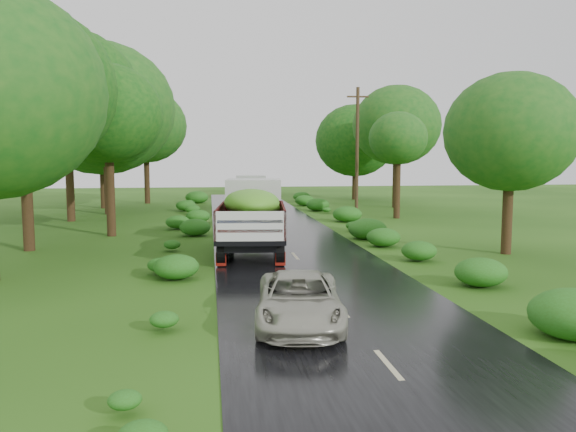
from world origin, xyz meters
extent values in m
plane|color=#1E440E|center=(0.00, 0.00, 0.00)|extent=(120.00, 120.00, 0.00)
cube|color=black|center=(0.00, 5.00, 0.01)|extent=(6.50, 80.00, 0.02)
cube|color=#BFB78C|center=(0.00, -4.00, 0.02)|extent=(0.12, 1.60, 0.00)
cube|color=#BFB78C|center=(0.00, 0.00, 0.02)|extent=(0.12, 1.60, 0.00)
cube|color=#BFB78C|center=(0.00, 4.00, 0.02)|extent=(0.12, 1.60, 0.00)
cube|color=#BFB78C|center=(0.00, 8.00, 0.02)|extent=(0.12, 1.60, 0.00)
cube|color=#BFB78C|center=(0.00, 12.00, 0.02)|extent=(0.12, 1.60, 0.00)
cube|color=#BFB78C|center=(0.00, 16.00, 0.02)|extent=(0.12, 1.60, 0.00)
cube|color=#BFB78C|center=(0.00, 20.00, 0.02)|extent=(0.12, 1.60, 0.00)
cube|color=#BFB78C|center=(0.00, 24.00, 0.02)|extent=(0.12, 1.60, 0.00)
cube|color=#BFB78C|center=(0.00, 28.00, 0.02)|extent=(0.12, 1.60, 0.00)
cube|color=#BFB78C|center=(0.00, 32.00, 0.02)|extent=(0.12, 1.60, 0.00)
cube|color=#BFB78C|center=(0.00, 36.00, 0.02)|extent=(0.12, 1.60, 0.00)
cube|color=#BFB78C|center=(0.00, 40.00, 0.02)|extent=(0.12, 1.60, 0.00)
cube|color=black|center=(-1.65, 8.95, 0.73)|extent=(2.54, 6.45, 0.31)
cylinder|color=black|center=(-2.50, 11.34, 0.56)|extent=(0.42, 1.14, 1.12)
cylinder|color=black|center=(-0.35, 11.12, 0.56)|extent=(0.42, 1.14, 1.12)
cylinder|color=black|center=(-2.87, 7.64, 0.56)|extent=(0.42, 1.14, 1.12)
cylinder|color=black|center=(-0.72, 7.43, 0.56)|extent=(0.42, 1.14, 1.12)
cylinder|color=black|center=(-2.98, 6.50, 0.56)|extent=(0.42, 1.14, 1.12)
cylinder|color=black|center=(-0.83, 6.29, 0.56)|extent=(0.42, 1.14, 1.12)
cube|color=maroon|center=(-3.02, 6.13, 0.31)|extent=(0.38, 0.08, 0.50)
cube|color=maroon|center=(-0.87, 5.91, 0.31)|extent=(0.38, 0.08, 0.50)
cube|color=silver|center=(-1.40, 11.45, 1.94)|extent=(2.66, 2.35, 2.12)
cube|color=black|center=(-1.77, 7.79, 0.97)|extent=(3.03, 5.03, 0.18)
cube|color=#410B0C|center=(-3.00, 7.91, 1.59)|extent=(0.56, 4.78, 1.06)
cube|color=#410B0C|center=(-0.53, 7.67, 1.59)|extent=(0.56, 4.78, 1.06)
cube|color=#410B0C|center=(-1.53, 10.13, 1.59)|extent=(2.56, 0.34, 1.06)
cube|color=silver|center=(-2.00, 5.45, 1.59)|extent=(2.56, 0.34, 1.06)
ellipsoid|color=#328618|center=(-1.77, 7.79, 2.26)|extent=(2.55, 4.23, 1.12)
cube|color=black|center=(-0.50, 25.28, 0.63)|extent=(2.03, 5.59, 0.27)
cylinder|color=black|center=(-1.32, 27.34, 0.49)|extent=(0.34, 0.99, 0.98)
cylinder|color=black|center=(0.57, 27.22, 0.49)|extent=(0.34, 0.99, 0.98)
cylinder|color=black|center=(-1.53, 24.10, 0.49)|extent=(0.34, 0.99, 0.98)
cylinder|color=black|center=(0.36, 23.98, 0.49)|extent=(0.34, 0.99, 0.98)
cylinder|color=black|center=(-1.59, 23.10, 0.49)|extent=(0.34, 0.99, 0.98)
cylinder|color=black|center=(0.30, 22.98, 0.49)|extent=(0.34, 0.99, 0.98)
cube|color=maroon|center=(-1.61, 22.77, 0.27)|extent=(0.33, 0.06, 0.44)
cube|color=maroon|center=(0.28, 22.65, 0.27)|extent=(0.33, 0.06, 0.44)
cube|color=silver|center=(-0.36, 27.48, 1.70)|extent=(2.27, 1.99, 1.85)
cube|color=black|center=(-0.57, 24.26, 0.85)|extent=(2.51, 4.33, 0.16)
cube|color=navy|center=(-1.65, 24.33, 1.39)|extent=(0.35, 4.19, 0.93)
cube|color=navy|center=(0.51, 24.19, 1.39)|extent=(0.35, 4.19, 0.93)
cube|color=navy|center=(-0.44, 26.32, 1.39)|extent=(2.25, 0.22, 0.93)
cube|color=silver|center=(-0.70, 22.20, 1.39)|extent=(2.25, 0.22, 0.93)
ellipsoid|color=#328618|center=(-0.57, 24.26, 1.97)|extent=(2.11, 3.64, 0.98)
imported|color=#A7A695|center=(-1.30, -1.17, 0.62)|extent=(2.54, 4.56, 1.21)
cylinder|color=#382616|center=(7.21, 25.56, 4.48)|extent=(0.27, 0.27, 8.96)
cube|color=#382616|center=(7.21, 25.56, 8.28)|extent=(1.57, 0.25, 0.11)
cylinder|color=black|center=(-11.13, 11.00, 3.92)|extent=(0.47, 0.47, 7.84)
ellipsoid|color=#0D4711|center=(-11.13, 11.00, 6.90)|extent=(3.96, 3.96, 3.56)
cylinder|color=black|center=(-8.37, 15.10, 3.50)|extent=(0.45, 0.45, 7.01)
ellipsoid|color=#0D4711|center=(-8.37, 15.10, 6.17)|extent=(3.31, 3.31, 2.98)
cylinder|color=black|center=(-11.99, 22.16, 4.45)|extent=(0.49, 0.49, 8.89)
ellipsoid|color=#0D4711|center=(-11.99, 22.16, 7.82)|extent=(4.21, 4.21, 3.79)
cylinder|color=black|center=(-10.45, 26.28, 3.82)|extent=(0.46, 0.46, 7.65)
ellipsoid|color=#0D4711|center=(-10.45, 26.28, 6.73)|extent=(3.92, 3.92, 3.53)
cylinder|color=black|center=(-11.60, 31.06, 4.36)|extent=(0.49, 0.49, 8.73)
ellipsoid|color=#0D4711|center=(-11.60, 31.06, 7.68)|extent=(4.75, 4.75, 4.28)
cylinder|color=black|center=(-8.72, 35.12, 3.75)|extent=(0.46, 0.46, 7.49)
ellipsoid|color=#0D4711|center=(-8.72, 35.12, 6.59)|extent=(3.72, 3.72, 3.35)
cylinder|color=black|center=(8.80, 7.42, 2.86)|extent=(0.42, 0.42, 5.72)
ellipsoid|color=#155617|center=(8.80, 7.42, 5.03)|extent=(3.28, 3.28, 2.95)
cylinder|color=black|center=(8.71, 21.01, 2.96)|extent=(0.42, 0.42, 5.93)
ellipsoid|color=#155617|center=(8.71, 21.01, 5.21)|extent=(2.75, 2.75, 2.48)
cylinder|color=black|center=(11.15, 28.53, 3.67)|extent=(0.46, 0.46, 7.34)
ellipsoid|color=#155617|center=(11.15, 28.53, 6.46)|extent=(3.71, 3.71, 3.34)
cylinder|color=black|center=(10.05, 36.99, 3.12)|extent=(0.43, 0.43, 6.24)
ellipsoid|color=#155617|center=(10.05, 36.99, 5.49)|extent=(3.85, 3.85, 3.47)
camera|label=1|loc=(-3.39, -14.17, 4.05)|focal=35.00mm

